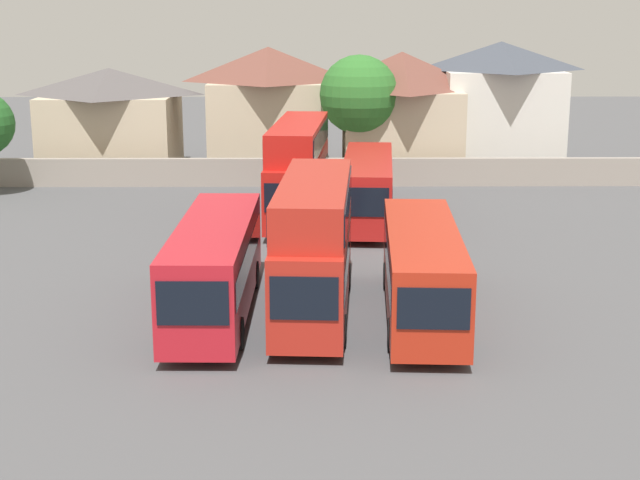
# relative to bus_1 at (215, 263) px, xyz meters

# --- Properties ---
(ground) EXTENTS (140.00, 140.00, 0.00)m
(ground) POSITION_rel_bus_1_xyz_m (3.91, 18.04, -2.00)
(ground) COLOR #4C4C4F
(depot_boundary_wall) EXTENTS (56.00, 0.50, 1.80)m
(depot_boundary_wall) POSITION_rel_bus_1_xyz_m (3.91, 26.01, -1.10)
(depot_boundary_wall) COLOR gray
(depot_boundary_wall) RESTS_ON ground
(bus_1) EXTENTS (2.79, 11.58, 3.50)m
(bus_1) POSITION_rel_bus_1_xyz_m (0.00, 0.00, 0.00)
(bus_1) COLOR red
(bus_1) RESTS_ON ground
(bus_2) EXTENTS (3.12, 10.70, 5.05)m
(bus_2) POSITION_rel_bus_1_xyz_m (3.67, 0.11, 0.84)
(bus_2) COLOR #AE2319
(bus_2) RESTS_ON ground
(bus_3) EXTENTS (3.18, 11.55, 3.32)m
(bus_3) POSITION_rel_bus_1_xyz_m (7.63, -0.30, -0.10)
(bus_3) COLOR #B12714
(bus_3) RESTS_ON ground
(bus_4) EXTENTS (3.39, 11.78, 5.21)m
(bus_4) POSITION_rel_bus_1_xyz_m (2.86, 16.47, 0.93)
(bus_4) COLOR red
(bus_4) RESTS_ON ground
(bus_5) EXTENTS (3.42, 12.01, 3.45)m
(bus_5) POSITION_rel_bus_1_xyz_m (6.55, 15.67, -0.03)
(bus_5) COLOR #B31B19
(bus_5) RESTS_ON ground
(house_terrace_left) EXTENTS (9.28, 8.05, 7.14)m
(house_terrace_left) POSITION_rel_bus_1_xyz_m (-10.34, 31.83, 1.64)
(house_terrace_left) COLOR #C6B293
(house_terrace_left) RESTS_ON ground
(house_terrace_centre) EXTENTS (8.60, 6.76, 8.53)m
(house_terrace_centre) POSITION_rel_bus_1_xyz_m (0.57, 32.72, 2.35)
(house_terrace_centre) COLOR #C6B293
(house_terrace_centre) RESTS_ON ground
(house_terrace_right) EXTENTS (8.23, 8.36, 8.25)m
(house_terrace_right) POSITION_rel_bus_1_xyz_m (9.74, 31.45, 2.21)
(house_terrace_right) COLOR #C6B293
(house_terrace_right) RESTS_ON ground
(house_terrace_far_right) EXTENTS (8.41, 7.74, 8.88)m
(house_terrace_far_right) POSITION_rel_bus_1_xyz_m (16.71, 32.63, 2.52)
(house_terrace_far_right) COLOR silver
(house_terrace_far_right) RESTS_ON ground
(tree_left_of_lot) EXTENTS (5.17, 5.17, 8.21)m
(tree_left_of_lot) POSITION_rel_bus_1_xyz_m (6.68, 28.51, 3.60)
(tree_left_of_lot) COLOR brown
(tree_left_of_lot) RESTS_ON ground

